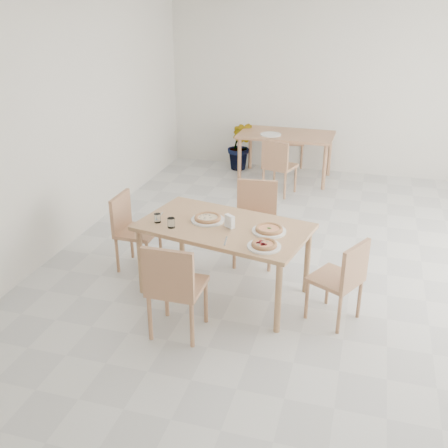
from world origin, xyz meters
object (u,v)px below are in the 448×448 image
(chair_back_s, at_px, (278,164))
(potted_plant, at_px, (241,146))
(pizza_margherita, at_px, (269,229))
(chair_east, at_px, (343,276))
(plate_pepperoni, at_px, (264,246))
(plate_mushroom, at_px, (208,220))
(main_table, at_px, (224,232))
(chair_south, at_px, (174,284))
(tumbler_b, at_px, (171,223))
(pizza_mushroom, at_px, (208,218))
(chair_north, at_px, (255,216))
(second_table, at_px, (286,139))
(plate_margherita, at_px, (269,231))
(tumbler_a, at_px, (157,218))
(napkin_holder, at_px, (230,222))
(chair_west, at_px, (131,226))
(plate_empty, at_px, (271,134))
(pizza_pepperoni, at_px, (264,244))
(chair_back_n, at_px, (292,137))

(chair_back_s, relative_size, potted_plant, 1.01)
(pizza_margherita, xyz_separation_m, chair_back_s, (-0.46, 2.95, -0.29))
(chair_east, bearing_deg, plate_pepperoni, -49.43)
(plate_mushroom, bearing_deg, main_table, -18.23)
(chair_east, distance_m, pizza_margherita, 0.80)
(chair_south, bearing_deg, tumbler_b, -67.82)
(plate_pepperoni, relative_size, tumbler_b, 3.11)
(pizza_mushroom, distance_m, chair_back_s, 2.88)
(pizza_margherita, bearing_deg, pizza_mushroom, 171.63)
(pizza_margherita, xyz_separation_m, tumbler_b, (-0.93, -0.16, 0.02))
(main_table, distance_m, chair_south, 0.88)
(chair_north, xyz_separation_m, chair_east, (1.04, -1.02, -0.05))
(second_table, relative_size, chair_back_s, 1.76)
(plate_margherita, height_order, pizza_margherita, pizza_margherita)
(tumbler_a, xyz_separation_m, tumbler_b, (0.18, -0.08, 0.00))
(potted_plant, bearing_deg, main_table, -78.11)
(chair_north, height_order, pizza_margherita, chair_north)
(plate_pepperoni, height_order, chair_back_s, chair_back_s)
(plate_margherita, bearing_deg, potted_plant, 107.83)
(chair_south, relative_size, tumbler_a, 10.34)
(second_table, xyz_separation_m, potted_plant, (-0.81, 0.25, -0.25))
(chair_east, relative_size, chair_back_s, 0.97)
(napkin_holder, bearing_deg, plate_pepperoni, -2.15)
(tumbler_a, xyz_separation_m, potted_plant, (-0.19, 4.08, -0.37))
(plate_margherita, bearing_deg, chair_south, -129.19)
(tumbler_b, bearing_deg, plate_mushroom, 41.19)
(chair_east, height_order, pizza_mushroom, chair_east)
(chair_west, xyz_separation_m, plate_empty, (0.88, 3.30, 0.27))
(main_table, distance_m, chair_north, 0.84)
(plate_margherita, relative_size, pizza_mushroom, 0.99)
(pizza_margherita, distance_m, pizza_pepperoni, 0.33)
(tumbler_b, xyz_separation_m, chair_back_s, (0.47, 3.11, -0.30))
(chair_west, height_order, napkin_holder, napkin_holder)
(tumbler_b, relative_size, chair_back_n, 0.11)
(main_table, bearing_deg, plate_empty, 105.44)
(pizza_pepperoni, distance_m, chair_back_n, 4.93)
(chair_west, height_order, plate_pepperoni, chair_west)
(main_table, distance_m, plate_margherita, 0.46)
(chair_west, height_order, plate_empty, chair_west)
(pizza_mushroom, bearing_deg, tumbler_a, -159.60)
(chair_south, distance_m, napkin_holder, 0.89)
(plate_pepperoni, relative_size, chair_back_s, 0.36)
(tumbler_a, height_order, chair_back_s, chair_back_s)
(chair_east, relative_size, pizza_mushroom, 2.52)
(chair_east, xyz_separation_m, potted_plant, (-2.01, 4.17, -0.06))
(chair_south, height_order, pizza_mushroom, chair_south)
(main_table, distance_m, pizza_pepperoni, 0.61)
(pizza_pepperoni, xyz_separation_m, napkin_holder, (-0.41, 0.32, 0.03))
(chair_east, bearing_deg, chair_back_s, -131.70)
(plate_mushroom, height_order, tumbler_a, tumbler_a)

